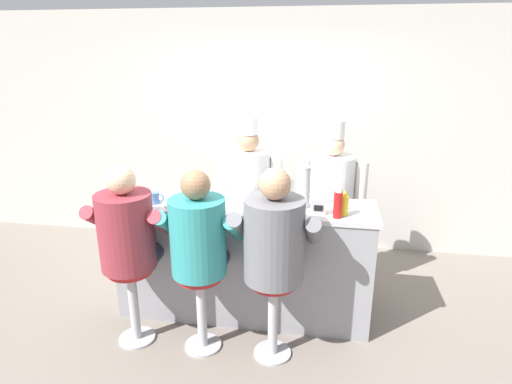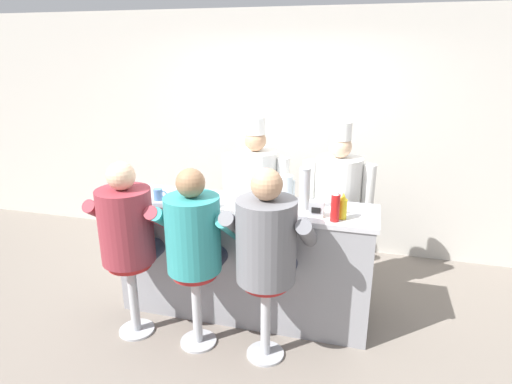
% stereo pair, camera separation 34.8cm
% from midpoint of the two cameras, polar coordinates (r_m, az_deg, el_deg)
% --- Properties ---
extents(ground_plane, '(20.00, 20.00, 0.00)m').
position_cam_midpoint_polar(ground_plane, '(3.83, -0.02, -17.84)').
color(ground_plane, slate).
extents(wall_back, '(10.00, 0.06, 2.70)m').
position_cam_midpoint_polar(wall_back, '(4.99, 5.69, 7.76)').
color(wall_back, beige).
rests_on(wall_back, ground_plane).
extents(diner_counter, '(2.21, 0.55, 1.05)m').
position_cam_midpoint_polar(diner_counter, '(3.78, 1.10, -9.02)').
color(diner_counter, gray).
rests_on(diner_counter, ground_plane).
extents(ketchup_bottle_red, '(0.07, 0.07, 0.26)m').
position_cam_midpoint_polar(ketchup_bottle_red, '(3.26, 13.56, -1.82)').
color(ketchup_bottle_red, red).
rests_on(ketchup_bottle_red, diner_counter).
extents(mustard_bottle_yellow, '(0.06, 0.06, 0.21)m').
position_cam_midpoint_polar(mustard_bottle_yellow, '(3.33, 14.47, -1.98)').
color(mustard_bottle_yellow, yellow).
rests_on(mustard_bottle_yellow, diner_counter).
extents(hot_sauce_bottle_orange, '(0.03, 0.03, 0.14)m').
position_cam_midpoint_polar(hot_sauce_bottle_orange, '(3.40, 13.62, -1.94)').
color(hot_sauce_bottle_orange, orange).
rests_on(hot_sauce_bottle_orange, diner_counter).
extents(water_pitcher_clear, '(0.14, 0.12, 0.23)m').
position_cam_midpoint_polar(water_pitcher_clear, '(3.59, 6.71, 0.37)').
color(water_pitcher_clear, silver).
rests_on(water_pitcher_clear, diner_counter).
extents(breakfast_plate, '(0.24, 0.24, 0.05)m').
position_cam_midpoint_polar(breakfast_plate, '(3.65, -7.51, -1.09)').
color(breakfast_plate, white).
rests_on(breakfast_plate, diner_counter).
extents(cereal_bowl, '(0.17, 0.17, 0.05)m').
position_cam_midpoint_polar(cereal_bowl, '(3.53, 3.31, -1.48)').
color(cereal_bowl, '#4C7FB7').
rests_on(cereal_bowl, diner_counter).
extents(coffee_mug_white, '(0.12, 0.08, 0.10)m').
position_cam_midpoint_polar(coffee_mug_white, '(3.47, -3.28, -1.37)').
color(coffee_mug_white, white).
rests_on(coffee_mug_white, diner_counter).
extents(coffee_mug_blue, '(0.13, 0.08, 0.10)m').
position_cam_midpoint_polar(coffee_mug_blue, '(3.70, -10.27, -0.37)').
color(coffee_mug_blue, '#4C7AB2').
rests_on(coffee_mug_blue, diner_counter).
extents(cup_stack_steel, '(0.09, 0.09, 0.34)m').
position_cam_midpoint_polar(cup_stack_steel, '(3.44, 9.41, 0.39)').
color(cup_stack_steel, '#B7BABF').
rests_on(cup_stack_steel, diner_counter).
extents(napkin_dispenser_chrome, '(0.11, 0.07, 0.12)m').
position_cam_midpoint_polar(napkin_dispenser_chrome, '(3.34, 11.05, -2.27)').
color(napkin_dispenser_chrome, silver).
rests_on(napkin_dispenser_chrome, diner_counter).
extents(diner_seated_maroon, '(0.64, 0.63, 1.48)m').
position_cam_midpoint_polar(diner_seated_maroon, '(3.48, -13.85, -4.93)').
color(diner_seated_maroon, '#B2B5BA').
rests_on(diner_seated_maroon, ground_plane).
extents(diner_seated_teal, '(0.63, 0.62, 1.47)m').
position_cam_midpoint_polar(diner_seated_teal, '(3.25, -5.08, -6.18)').
color(diner_seated_teal, '#B2B5BA').
rests_on(diner_seated_teal, ground_plane).
extents(diner_seated_grey, '(0.66, 0.65, 1.51)m').
position_cam_midpoint_polar(diner_seated_grey, '(3.11, 4.76, -7.00)').
color(diner_seated_grey, '#B2B5BA').
rests_on(diner_seated_grey, ground_plane).
extents(cook_in_whites_near, '(0.66, 0.42, 1.68)m').
position_cam_midpoint_polar(cook_in_whites_near, '(4.16, 2.32, -0.44)').
color(cook_in_whites_near, '#232328').
rests_on(cook_in_whites_near, ground_plane).
extents(cook_in_whites_far, '(0.65, 0.42, 1.67)m').
position_cam_midpoint_polar(cook_in_whites_far, '(4.05, 13.18, -1.52)').
color(cook_in_whites_far, '#232328').
rests_on(cook_in_whites_far, ground_plane).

